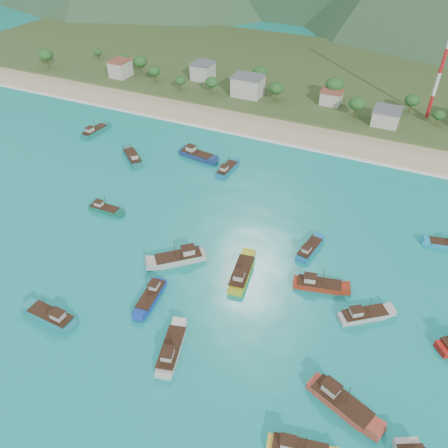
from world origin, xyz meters
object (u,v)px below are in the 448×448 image
at_px(boat_4, 227,170).
at_px(boat_20, 363,315).
at_px(boat_19, 447,245).
at_px(boat_6, 196,155).
at_px(boat_2, 105,209).
at_px(boat_7, 151,296).
at_px(boat_11, 309,250).
at_px(boat_13, 340,402).
at_px(boat_26, 95,132).
at_px(radio_tower, 447,48).
at_px(boat_18, 171,351).
at_px(boat_16, 318,285).
at_px(boat_23, 52,317).
at_px(boat_5, 133,158).
at_px(boat_24, 241,274).
at_px(boat_25, 179,258).

height_order(boat_4, boat_20, boat_20).
bearing_deg(boat_19, boat_6, 68.23).
distance_m(boat_2, boat_7, 35.04).
xyz_separation_m(boat_11, boat_13, (15.45, -35.15, 0.24)).
bearing_deg(boat_26, radio_tower, 34.87).
xyz_separation_m(boat_13, boat_18, (-30.46, -2.99, -0.08)).
bearing_deg(boat_18, boat_19, 35.51).
relative_size(boat_4, boat_11, 1.02).
xyz_separation_m(boat_4, boat_16, (37.60, -35.35, 0.07)).
height_order(boat_4, boat_26, boat_26).
height_order(radio_tower, boat_23, radio_tower).
bearing_deg(boat_19, boat_23, 117.30).
xyz_separation_m(boat_11, boat_26, (-84.68, 28.55, 0.15)).
height_order(radio_tower, boat_18, radio_tower).
xyz_separation_m(boat_11, boat_19, (29.30, 15.67, -0.06)).
relative_size(boat_5, boat_24, 0.89).
bearing_deg(boat_6, boat_26, -81.64).
relative_size(boat_16, boat_20, 1.11).
bearing_deg(boat_13, boat_23, -62.98).
distance_m(boat_13, boat_24, 33.65).
height_order(boat_19, boat_23, boat_23).
relative_size(boat_2, boat_6, 0.74).
distance_m(boat_6, boat_18, 73.08).
bearing_deg(radio_tower, boat_11, -101.85).
bearing_deg(boat_25, boat_5, 4.72).
bearing_deg(boat_6, boat_24, 46.51).
bearing_deg(radio_tower, boat_23, -114.52).
relative_size(boat_2, boat_7, 0.88).
xyz_separation_m(boat_11, boat_24, (-11.10, -14.49, 0.23)).
height_order(radio_tower, boat_5, radio_tower).
bearing_deg(boat_20, boat_11, -170.79).
xyz_separation_m(boat_2, boat_16, (58.57, -3.48, 0.16)).
relative_size(boat_18, boat_25, 1.01).
bearing_deg(boat_6, boat_19, 88.52).
height_order(boat_13, boat_18, boat_13).
bearing_deg(boat_18, boat_20, 22.53).
relative_size(boat_11, boat_18, 0.85).
relative_size(boat_18, boat_24, 0.96).
bearing_deg(boat_23, radio_tower, -22.61).
bearing_deg(boat_16, boat_7, -73.38).
relative_size(boat_24, boat_26, 1.08).
distance_m(boat_18, boat_26, 96.45).
bearing_deg(radio_tower, boat_26, -150.18).
bearing_deg(boat_13, boat_24, -107.08).
height_order(boat_11, boat_16, boat_16).
relative_size(boat_18, boat_19, 1.24).
xyz_separation_m(boat_4, boat_11, (32.61, -24.86, -0.04)).
bearing_deg(boat_5, boat_24, -83.10).
relative_size(boat_4, boat_26, 0.90).
bearing_deg(boat_4, boat_18, -71.57).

